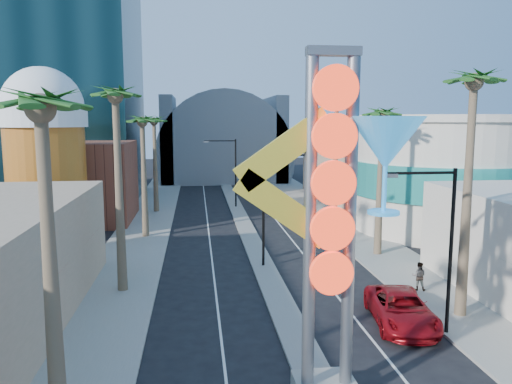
# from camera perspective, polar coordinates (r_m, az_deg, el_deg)

# --- Properties ---
(sidewalk_west) EXTENTS (5.00, 100.00, 0.15)m
(sidewalk_west) POSITION_cam_1_polar(r_m,az_deg,el_deg) (49.64, -12.49, -3.70)
(sidewalk_west) COLOR gray
(sidewalk_west) RESTS_ON ground
(sidewalk_east) EXTENTS (5.00, 100.00, 0.15)m
(sidewalk_east) POSITION_cam_1_polar(r_m,az_deg,el_deg) (51.34, 9.15, -3.21)
(sidewalk_east) COLOR gray
(sidewalk_east) RESTS_ON ground
(median) EXTENTS (1.60, 84.00, 0.15)m
(median) POSITION_cam_1_polar(r_m,az_deg,el_deg) (52.52, -1.79, -2.85)
(median) COLOR gray
(median) RESTS_ON ground
(brick_filler_west) EXTENTS (10.00, 10.00, 8.00)m
(brick_filler_west) POSITION_cam_1_polar(r_m,az_deg,el_deg) (52.98, -19.32, 1.08)
(brick_filler_west) COLOR brown
(brick_filler_west) RESTS_ON ground
(filler_east) EXTENTS (10.00, 20.00, 10.00)m
(filler_east) POSITION_cam_1_polar(r_m,az_deg,el_deg) (64.89, 11.63, 3.50)
(filler_east) COLOR tan
(filler_east) RESTS_ON ground
(beer_mug) EXTENTS (7.00, 7.00, 14.50)m
(beer_mug) POSITION_cam_1_polar(r_m,az_deg,el_deg) (45.17, -22.96, 4.63)
(beer_mug) COLOR #A85B16
(beer_mug) RESTS_ON ground
(turquoise_building) EXTENTS (16.60, 16.60, 10.60)m
(turquoise_building) POSITION_cam_1_polar(r_m,az_deg,el_deg) (49.09, 20.51, 1.96)
(turquoise_building) COLOR beige
(turquoise_building) RESTS_ON ground
(canopy) EXTENTS (22.00, 16.00, 22.00)m
(canopy) POSITION_cam_1_polar(r_m,az_deg,el_deg) (85.67, -3.82, 4.30)
(canopy) COLOR slate
(canopy) RESTS_ON ground
(neon_sign) EXTENTS (6.53, 2.60, 12.55)m
(neon_sign) POSITION_cam_1_polar(r_m,az_deg,el_deg) (17.40, 11.11, -1.40)
(neon_sign) COLOR gray
(neon_sign) RESTS_ON ground
(streetlight_0) EXTENTS (3.79, 0.25, 8.00)m
(streetlight_0) POSITION_cam_1_polar(r_m,az_deg,el_deg) (34.14, 1.77, -0.69)
(streetlight_0) COLOR black
(streetlight_0) RESTS_ON ground
(streetlight_1) EXTENTS (3.79, 0.25, 8.00)m
(streetlight_1) POSITION_cam_1_polar(r_m,az_deg,el_deg) (57.73, -2.88, 2.97)
(streetlight_1) COLOR black
(streetlight_1) RESTS_ON ground
(streetlight_2) EXTENTS (3.45, 0.25, 8.00)m
(streetlight_2) POSITION_cam_1_polar(r_m,az_deg,el_deg) (24.71, 20.48, -4.78)
(streetlight_2) COLOR black
(streetlight_2) RESTS_ON ground
(palm_0) EXTENTS (2.40, 2.40, 11.70)m
(palm_0) POSITION_cam_1_polar(r_m,az_deg,el_deg) (15.99, -23.30, 6.70)
(palm_0) COLOR brown
(palm_0) RESTS_ON ground
(palm_1) EXTENTS (2.40, 2.40, 12.70)m
(palm_1) POSITION_cam_1_polar(r_m,az_deg,el_deg) (29.69, -15.74, 9.19)
(palm_1) COLOR brown
(palm_1) RESTS_ON ground
(palm_2) EXTENTS (2.40, 2.40, 11.20)m
(palm_2) POSITION_cam_1_polar(r_m,az_deg,el_deg) (43.58, -12.85, 7.12)
(palm_2) COLOR brown
(palm_2) RESTS_ON ground
(palm_3) EXTENTS (2.40, 2.40, 11.20)m
(palm_3) POSITION_cam_1_polar(r_m,az_deg,el_deg) (55.53, -11.58, 7.36)
(palm_3) COLOR brown
(palm_3) RESTS_ON ground
(palm_5) EXTENTS (2.40, 2.40, 13.20)m
(palm_5) POSITION_cam_1_polar(r_m,az_deg,el_deg) (27.00, 23.57, 9.89)
(palm_5) COLOR brown
(palm_5) RESTS_ON ground
(palm_6) EXTENTS (2.40, 2.40, 11.70)m
(palm_6) POSITION_cam_1_polar(r_m,az_deg,el_deg) (37.84, 14.21, 7.62)
(palm_6) COLOR brown
(palm_6) RESTS_ON ground
(palm_7) EXTENTS (2.40, 2.40, 12.70)m
(palm_7) POSITION_cam_1_polar(r_m,az_deg,el_deg) (49.24, 9.20, 8.89)
(palm_7) COLOR brown
(palm_7) RESTS_ON ground
(red_pickup) EXTENTS (3.52, 6.26, 1.65)m
(red_pickup) POSITION_cam_1_polar(r_m,az_deg,el_deg) (26.57, 16.25, -12.70)
(red_pickup) COLOR #9E0C13
(red_pickup) RESTS_ON ground
(pedestrian_b) EXTENTS (1.02, 0.93, 1.70)m
(pedestrian_b) POSITION_cam_1_polar(r_m,az_deg,el_deg) (31.49, 18.12, -9.12)
(pedestrian_b) COLOR gray
(pedestrian_b) RESTS_ON sidewalk_east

